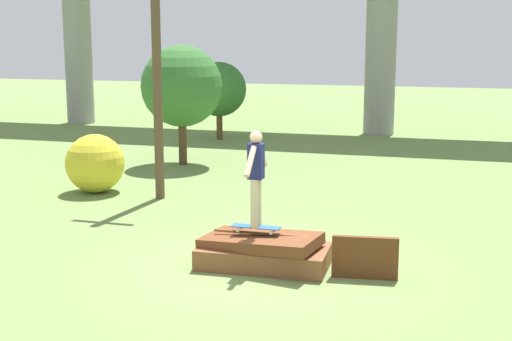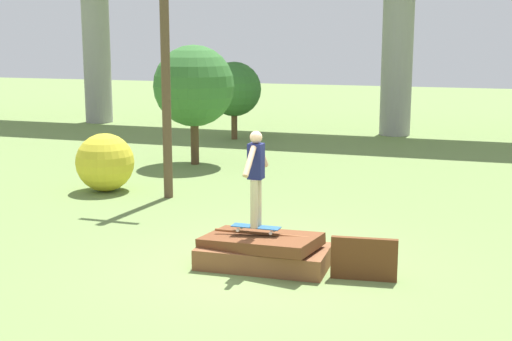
{
  "view_description": "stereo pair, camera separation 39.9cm",
  "coord_description": "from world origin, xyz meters",
  "px_view_note": "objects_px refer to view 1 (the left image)",
  "views": [
    {
      "loc": [
        2.85,
        -10.32,
        3.59
      ],
      "look_at": [
        -0.12,
        -0.03,
        1.53
      ],
      "focal_mm": 50.0,
      "sensor_mm": 36.0,
      "label": 1
    },
    {
      "loc": [
        3.23,
        -10.2,
        3.59
      ],
      "look_at": [
        -0.12,
        -0.03,
        1.53
      ],
      "focal_mm": 50.0,
      "sensor_mm": 36.0,
      "label": 2
    }
  ],
  "objects_px": {
    "skateboard": "(256,227)",
    "bush_yellow_flowering": "(95,163)",
    "utility_pole": "(157,53)",
    "skater": "(256,173)",
    "tree_behind_right": "(219,89)",
    "tree_behind_left": "(182,86)"
  },
  "relations": [
    {
      "from": "skateboard",
      "to": "bush_yellow_flowering",
      "type": "relative_size",
      "value": 0.58
    },
    {
      "from": "utility_pole",
      "to": "skateboard",
      "type": "bearing_deg",
      "value": -49.58
    },
    {
      "from": "skater",
      "to": "tree_behind_right",
      "type": "xyz_separation_m",
      "value": [
        -5.01,
        12.8,
        0.23
      ]
    },
    {
      "from": "skateboard",
      "to": "skater",
      "type": "distance_m",
      "value": 0.87
    },
    {
      "from": "skateboard",
      "to": "tree_behind_left",
      "type": "height_order",
      "value": "tree_behind_left"
    },
    {
      "from": "tree_behind_left",
      "to": "bush_yellow_flowering",
      "type": "xyz_separation_m",
      "value": [
        -0.61,
        -3.84,
        -1.5
      ]
    },
    {
      "from": "skater",
      "to": "tree_behind_left",
      "type": "distance_m",
      "value": 9.1
    },
    {
      "from": "tree_behind_right",
      "to": "bush_yellow_flowering",
      "type": "xyz_separation_m",
      "value": [
        -0.01,
        -8.71,
        -1.05
      ]
    },
    {
      "from": "bush_yellow_flowering",
      "to": "utility_pole",
      "type": "bearing_deg",
      "value": -5.17
    },
    {
      "from": "tree_behind_right",
      "to": "tree_behind_left",
      "type": "bearing_deg",
      "value": -83.02
    },
    {
      "from": "skater",
      "to": "utility_pole",
      "type": "height_order",
      "value": "utility_pole"
    },
    {
      "from": "utility_pole",
      "to": "tree_behind_left",
      "type": "distance_m",
      "value": 4.25
    },
    {
      "from": "skateboard",
      "to": "tree_behind_left",
      "type": "xyz_separation_m",
      "value": [
        -4.41,
        7.93,
        1.55
      ]
    },
    {
      "from": "tree_behind_left",
      "to": "tree_behind_right",
      "type": "distance_m",
      "value": 4.93
    },
    {
      "from": "tree_behind_left",
      "to": "tree_behind_right",
      "type": "height_order",
      "value": "tree_behind_left"
    },
    {
      "from": "utility_pole",
      "to": "bush_yellow_flowering",
      "type": "bearing_deg",
      "value": 174.83
    },
    {
      "from": "tree_behind_right",
      "to": "utility_pole",
      "type": "bearing_deg",
      "value": -79.44
    },
    {
      "from": "skater",
      "to": "tree_behind_right",
      "type": "bearing_deg",
      "value": 111.36
    },
    {
      "from": "skateboard",
      "to": "tree_behind_right",
      "type": "height_order",
      "value": "tree_behind_right"
    },
    {
      "from": "skateboard",
      "to": "skater",
      "type": "height_order",
      "value": "skater"
    },
    {
      "from": "utility_pole",
      "to": "skater",
      "type": "bearing_deg",
      "value": -49.58
    },
    {
      "from": "utility_pole",
      "to": "tree_behind_left",
      "type": "height_order",
      "value": "utility_pole"
    }
  ]
}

